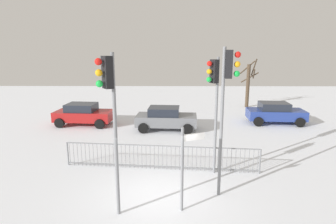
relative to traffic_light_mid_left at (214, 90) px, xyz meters
name	(u,v)px	position (x,y,z in m)	size (l,w,h in m)	color
ground_plane	(159,196)	(-2.11, -1.88, -3.49)	(60.00, 60.00, 0.00)	white
traffic_light_mid_left	(214,90)	(0.00, 0.00, 0.00)	(0.51, 0.42, 4.77)	slate
traffic_light_foreground_left	(227,90)	(0.14, -1.81, 0.26)	(0.56, 0.36, 5.14)	slate
traffic_light_rear_left	(110,100)	(-3.44, -3.07, 0.15)	(0.49, 0.44, 4.98)	slate
direction_sign_post	(184,164)	(-1.28, -2.76, -1.93)	(0.75, 0.32, 2.77)	slate
pedestrian_guard_railing	(161,157)	(-2.13, 0.38, -2.94)	(8.30, 0.87, 1.07)	slate
car_grey_near	(166,118)	(-1.99, 6.46, -2.72)	(3.91, 2.14, 1.47)	slate
car_blue_mid	(275,113)	(5.54, 8.10, -2.72)	(3.90, 2.13, 1.47)	navy
car_red_far	(83,114)	(-7.60, 7.62, -2.72)	(3.92, 2.18, 1.47)	maroon
bare_tree_left	(248,83)	(5.14, 13.82, -1.40)	(1.63, 1.61, 4.24)	#473828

